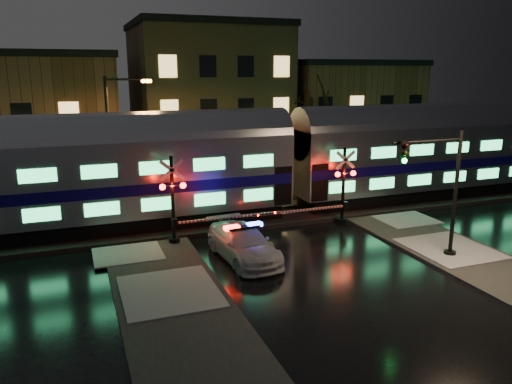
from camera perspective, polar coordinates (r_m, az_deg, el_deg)
ground at (r=23.76m, az=4.39°, el=-6.31°), size 120.00×120.00×0.00m
ballast at (r=28.10m, az=0.10°, el=-2.81°), size 90.00×4.20×0.24m
sidewalk_left at (r=16.61m, az=-7.80°, el=-15.50°), size 4.00×20.00×0.12m
sidewalk_right at (r=22.87m, az=26.24°, el=-8.42°), size 4.00×20.00×0.12m
building_left at (r=42.49m, az=-25.43°, el=7.55°), size 14.00×10.00×9.00m
building_mid at (r=44.28m, az=-5.57°, el=10.63°), size 12.00×11.00×11.50m
building_right at (r=48.94m, az=9.68°, el=9.04°), size 12.00×10.00×8.50m
train at (r=28.10m, az=3.96°, el=4.00°), size 51.00×3.12×5.92m
police_car at (r=22.04m, az=-1.45°, el=-5.89°), size 2.42×5.11×1.60m
crossing_signal_right at (r=26.81m, az=9.36°, el=-0.24°), size 5.92×0.66×4.19m
crossing_signal_left at (r=23.84m, az=-8.60°, el=-1.85°), size 6.08×0.67×4.30m
traffic_light at (r=22.66m, az=20.25°, el=-0.16°), size 3.67×0.68×5.68m
streetlight at (r=29.51m, az=-15.94°, el=6.19°), size 2.62×0.27×7.83m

